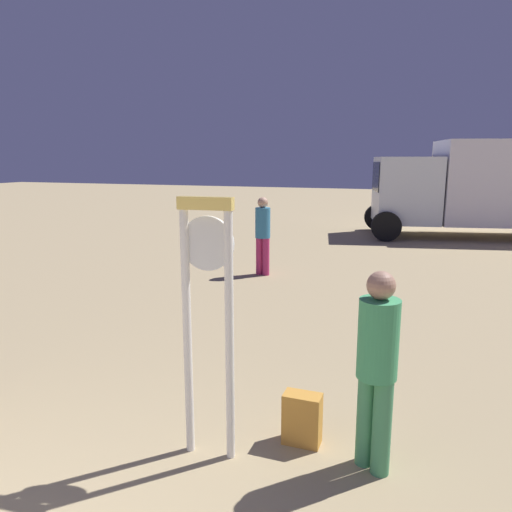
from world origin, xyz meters
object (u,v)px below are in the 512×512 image
Objects in this scene: person_distant at (263,232)px; box_truck_near at (497,185)px; person_near_clock at (377,362)px; backpack at (302,419)px; standing_clock at (208,301)px.

person_distant is 0.22× the size of box_truck_near.
person_near_clock is at bearing -99.84° from box_truck_near.
person_distant is at bearing 112.36° from backpack.
standing_clock reaches higher than person_near_clock.
person_near_clock is 0.21× the size of box_truck_near.
person_distant is at bearing 116.82° from person_near_clock.
person_near_clock is 0.94m from backpack.
standing_clock is 1.38m from backpack.
standing_clock is at bearing -74.80° from person_distant.
backpack is 0.06× the size of box_truck_near.
person_near_clock reaches higher than backpack.
standing_clock is 0.28× the size of box_truck_near.
standing_clock reaches higher than backpack.
person_near_clock is (1.31, 0.26, -0.43)m from standing_clock.
person_near_clock is 6.63m from person_distant.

